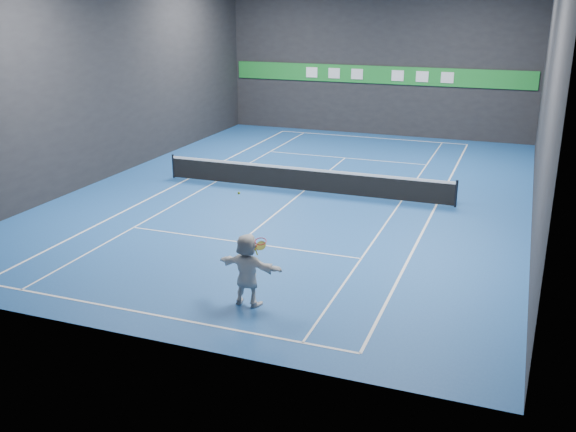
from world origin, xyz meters
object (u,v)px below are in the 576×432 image
at_px(player, 247,270).
at_px(tennis_racket, 260,243).
at_px(tennis_ball, 239,193).
at_px(tennis_net, 304,179).

relative_size(player, tennis_racket, 3.99).
bearing_deg(tennis_ball, player, 0.91).
xyz_separation_m(player, tennis_ball, (-0.19, -0.00, 2.04)).
bearing_deg(player, tennis_ball, 6.29).
bearing_deg(player, tennis_net, -73.30).
xyz_separation_m(tennis_net, tennis_racket, (2.44, -10.43, 1.20)).
bearing_deg(tennis_ball, tennis_racket, 5.46).
bearing_deg(tennis_net, tennis_racket, -76.82).
relative_size(player, tennis_ball, 28.18).
distance_m(tennis_net, tennis_racket, 10.78).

